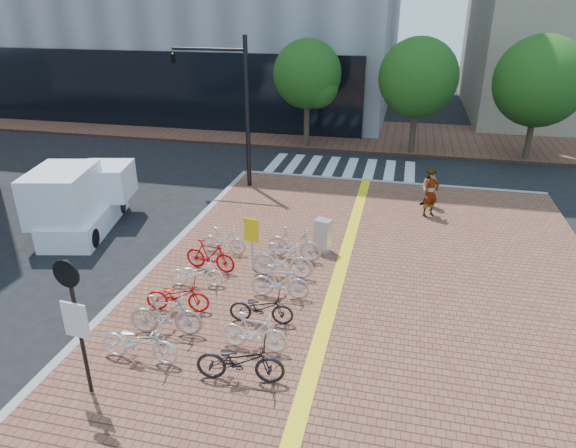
% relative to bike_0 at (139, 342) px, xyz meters
% --- Properties ---
extents(ground, '(120.00, 120.00, 0.00)m').
position_rel_bike_0_xyz_m(ground, '(2.04, 2.50, -0.67)').
color(ground, black).
rests_on(ground, ground).
extents(kerb_north, '(14.00, 0.25, 0.15)m').
position_rel_bike_0_xyz_m(kerb_north, '(5.04, 14.50, -0.59)').
color(kerb_north, gray).
rests_on(kerb_north, ground).
extents(far_sidewalk, '(70.00, 8.00, 0.15)m').
position_rel_bike_0_xyz_m(far_sidewalk, '(2.04, 23.50, -0.59)').
color(far_sidewalk, brown).
rests_on(far_sidewalk, ground).
extents(crosswalk, '(7.50, 4.00, 0.01)m').
position_rel_bike_0_xyz_m(crosswalk, '(2.54, 16.50, -0.66)').
color(crosswalk, silver).
rests_on(crosswalk, ground).
extents(street_trees, '(16.20, 4.60, 6.35)m').
position_rel_bike_0_xyz_m(street_trees, '(7.08, 19.96, 3.43)').
color(street_trees, '#38281E').
rests_on(street_trees, far_sidewalk).
extents(bike_0, '(1.98, 0.70, 1.04)m').
position_rel_bike_0_xyz_m(bike_0, '(0.00, 0.00, 0.00)').
color(bike_0, white).
rests_on(bike_0, sidewalk).
extents(bike_1, '(1.95, 0.79, 1.14)m').
position_rel_bike_0_xyz_m(bike_1, '(0.16, 1.11, 0.05)').
color(bike_1, '#AAAAAF').
rests_on(bike_1, sidewalk).
extents(bike_2, '(1.83, 0.85, 0.92)m').
position_rel_bike_0_xyz_m(bike_2, '(-0.01, 2.17, -0.06)').
color(bike_2, red).
rests_on(bike_2, sidewalk).
extents(bike_3, '(1.70, 0.87, 0.85)m').
position_rel_bike_0_xyz_m(bike_3, '(-0.03, 3.54, -0.09)').
color(bike_3, white).
rests_on(bike_3, sidewalk).
extents(bike_4, '(1.75, 0.69, 1.02)m').
position_rel_bike_0_xyz_m(bike_4, '(0.02, 4.54, -0.01)').
color(bike_4, red).
rests_on(bike_4, sidewalk).
extents(bike_5, '(1.56, 0.46, 0.93)m').
position_rel_bike_0_xyz_m(bike_5, '(0.05, 5.74, -0.05)').
color(bike_5, silver).
rests_on(bike_5, sidewalk).
extents(bike_6, '(2.08, 0.93, 1.06)m').
position_rel_bike_0_xyz_m(bike_6, '(2.54, -0.13, 0.01)').
color(bike_6, black).
rests_on(bike_6, sidewalk).
extents(bike_7, '(1.72, 0.51, 1.03)m').
position_rel_bike_0_xyz_m(bike_7, '(2.52, 0.99, -0.00)').
color(bike_7, white).
rests_on(bike_7, sidewalk).
extents(bike_8, '(1.76, 0.76, 0.90)m').
position_rel_bike_0_xyz_m(bike_8, '(2.38, 2.14, -0.07)').
color(bike_8, black).
rests_on(bike_8, sidewalk).
extents(bike_9, '(1.75, 0.59, 1.03)m').
position_rel_bike_0_xyz_m(bike_9, '(2.57, 3.45, -0.00)').
color(bike_9, silver).
rests_on(bike_9, sidewalk).
extents(bike_10, '(1.93, 0.61, 1.15)m').
position_rel_bike_0_xyz_m(bike_10, '(2.34, 4.64, 0.05)').
color(bike_10, silver).
rests_on(bike_10, sidewalk).
extents(bike_11, '(1.89, 0.75, 1.11)m').
position_rel_bike_0_xyz_m(bike_11, '(2.43, 5.90, 0.03)').
color(bike_11, '#B8B8BD').
rests_on(bike_11, sidewalk).
extents(pedestrian_a, '(0.82, 0.78, 1.88)m').
position_rel_bike_0_xyz_m(pedestrian_a, '(6.83, 10.69, 0.42)').
color(pedestrian_a, gray).
rests_on(pedestrian_a, sidewalk).
extents(pedestrian_b, '(0.94, 0.85, 1.58)m').
position_rel_bike_0_xyz_m(pedestrian_b, '(6.85, 11.70, 0.27)').
color(pedestrian_b, '#515667').
rests_on(pedestrian_b, sidewalk).
extents(utility_box, '(0.62, 0.52, 1.16)m').
position_rel_bike_0_xyz_m(utility_box, '(3.25, 6.65, 0.06)').
color(utility_box, silver).
rests_on(utility_box, sidewalk).
extents(yellow_sign, '(0.48, 0.14, 1.77)m').
position_rel_bike_0_xyz_m(yellow_sign, '(1.31, 4.85, 0.71)').
color(yellow_sign, '#B7B7BC').
rests_on(yellow_sign, sidewalk).
extents(notice_sign, '(0.61, 0.16, 3.28)m').
position_rel_bike_0_xyz_m(notice_sign, '(-0.56, -1.27, 1.55)').
color(notice_sign, black).
rests_on(notice_sign, sidewalk).
extents(traffic_light_pole, '(3.51, 1.35, 6.54)m').
position_rel_bike_0_xyz_m(traffic_light_pole, '(-2.65, 12.54, 4.00)').
color(traffic_light_pole, black).
rests_on(traffic_light_pole, sidewalk).
extents(box_truck, '(2.83, 4.73, 2.56)m').
position_rel_bike_0_xyz_m(box_truck, '(-5.84, 6.69, 0.54)').
color(box_truck, white).
rests_on(box_truck, ground).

